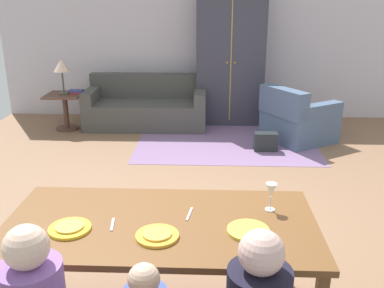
% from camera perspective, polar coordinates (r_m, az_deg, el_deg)
% --- Properties ---
extents(ground_plane, '(7.15, 6.35, 0.02)m').
position_cam_1_polar(ground_plane, '(4.85, 1.54, -6.37)').
color(ground_plane, '#856147').
extents(back_wall, '(7.15, 0.10, 2.70)m').
position_cam_1_polar(back_wall, '(7.64, 2.01, 13.65)').
color(back_wall, silver).
rests_on(back_wall, ground_plane).
extents(dining_table, '(1.92, 0.94, 0.76)m').
position_cam_1_polar(dining_table, '(2.74, -4.11, -11.39)').
color(dining_table, brown).
rests_on(dining_table, ground_plane).
extents(plate_near_man, '(0.25, 0.25, 0.02)m').
position_cam_1_polar(plate_near_man, '(2.71, -15.79, -10.66)').
color(plate_near_man, yellow).
rests_on(plate_near_man, dining_table).
extents(pizza_near_man, '(0.17, 0.17, 0.01)m').
position_cam_1_polar(pizza_near_man, '(2.70, -15.82, -10.38)').
color(pizza_near_man, gold).
rests_on(pizza_near_man, plate_near_man).
extents(plate_near_child, '(0.25, 0.25, 0.02)m').
position_cam_1_polar(plate_near_child, '(2.55, -4.60, -11.95)').
color(plate_near_child, yellow).
rests_on(plate_near_child, dining_table).
extents(pizza_near_child, '(0.17, 0.17, 0.01)m').
position_cam_1_polar(pizza_near_child, '(2.54, -4.61, -11.66)').
color(pizza_near_child, gold).
rests_on(pizza_near_child, plate_near_child).
extents(plate_near_woman, '(0.25, 0.25, 0.02)m').
position_cam_1_polar(plate_near_woman, '(2.61, 7.40, -11.23)').
color(plate_near_woman, yellow).
rests_on(plate_near_woman, dining_table).
extents(wine_glass, '(0.07, 0.07, 0.19)m').
position_cam_1_polar(wine_glass, '(2.82, 10.36, -6.14)').
color(wine_glass, silver).
rests_on(wine_glass, dining_table).
extents(fork, '(0.03, 0.15, 0.01)m').
position_cam_1_polar(fork, '(2.71, -10.42, -10.35)').
color(fork, silver).
rests_on(fork, dining_table).
extents(knife, '(0.04, 0.17, 0.01)m').
position_cam_1_polar(knife, '(2.78, -0.34, -9.18)').
color(knife, silver).
rests_on(knife, dining_table).
extents(area_rug, '(2.60, 1.80, 0.01)m').
position_cam_1_polar(area_rug, '(6.40, 4.50, 0.16)').
color(area_rug, slate).
rests_on(area_rug, ground_plane).
extents(couch, '(1.95, 0.86, 0.82)m').
position_cam_1_polar(couch, '(7.21, -5.97, 4.76)').
color(couch, '#454541').
rests_on(couch, ground_plane).
extents(armchair, '(1.18, 1.18, 0.82)m').
position_cam_1_polar(armchair, '(6.60, 13.63, 3.11)').
color(armchair, '#4A5F7C').
rests_on(armchair, ground_plane).
extents(armoire, '(1.10, 0.59, 2.10)m').
position_cam_1_polar(armoire, '(7.30, 5.04, 10.96)').
color(armoire, '#373745').
rests_on(armoire, ground_plane).
extents(side_table, '(0.56, 0.56, 0.58)m').
position_cam_1_polar(side_table, '(7.24, -16.33, 4.76)').
color(side_table, brown).
rests_on(side_table, ground_plane).
extents(table_lamp, '(0.26, 0.26, 0.54)m').
position_cam_1_polar(table_lamp, '(7.12, -16.80, 9.69)').
color(table_lamp, '#41433B').
rests_on(table_lamp, side_table).
extents(book_lower, '(0.22, 0.16, 0.03)m').
position_cam_1_polar(book_lower, '(7.14, -14.82, 6.49)').
color(book_lower, maroon).
rests_on(book_lower, side_table).
extents(book_upper, '(0.22, 0.16, 0.03)m').
position_cam_1_polar(book_upper, '(7.18, -15.02, 6.78)').
color(book_upper, navy).
rests_on(book_upper, book_lower).
extents(handbag, '(0.32, 0.16, 0.26)m').
position_cam_1_polar(handbag, '(6.12, 9.68, 0.29)').
color(handbag, '#212627').
rests_on(handbag, ground_plane).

